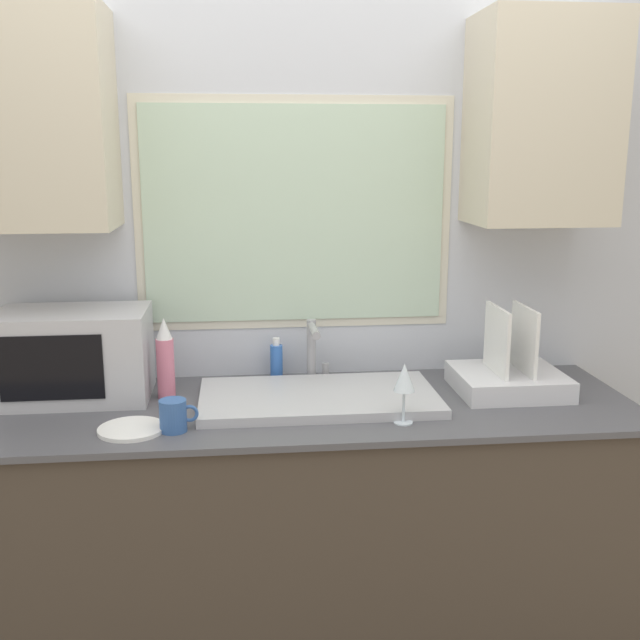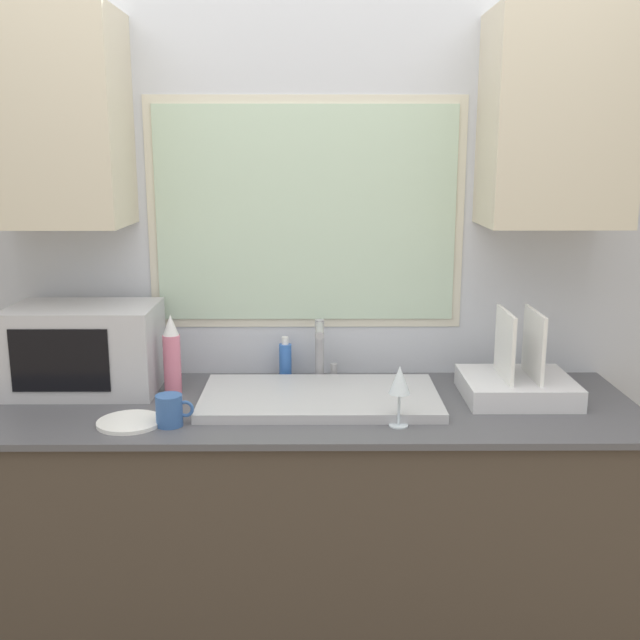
{
  "view_description": "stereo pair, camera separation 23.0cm",
  "coord_description": "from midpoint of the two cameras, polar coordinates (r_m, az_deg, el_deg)",
  "views": [
    {
      "loc": [
        -0.19,
        -1.93,
        1.72
      ],
      "look_at": [
        0.05,
        0.3,
        1.22
      ],
      "focal_mm": 42.0,
      "sensor_mm": 36.0,
      "label": 1
    },
    {
      "loc": [
        0.03,
        -1.95,
        1.72
      ],
      "look_at": [
        0.05,
        0.3,
        1.22
      ],
      "focal_mm": 42.0,
      "sensor_mm": 36.0,
      "label": 2
    }
  ],
  "objects": [
    {
      "name": "dish_rack",
      "position": [
        2.55,
        11.7,
        -4.25
      ],
      "size": [
        0.35,
        0.32,
        0.29
      ],
      "color": "silver",
      "rests_on": "countertop"
    },
    {
      "name": "wall_back",
      "position": [
        2.63,
        -4.4,
        5.36
      ],
      "size": [
        6.0,
        0.38,
        2.6
      ],
      "color": "silver",
      "rests_on": "ground_plane"
    },
    {
      "name": "small_plate",
      "position": [
        2.27,
        -17.04,
        -8.01
      ],
      "size": [
        0.19,
        0.19,
        0.01
      ],
      "color": "white",
      "rests_on": "countertop"
    },
    {
      "name": "mug_near_sink",
      "position": [
        2.22,
        -14.04,
        -7.13
      ],
      "size": [
        0.11,
        0.08,
        0.09
      ],
      "color": "#335999",
      "rests_on": "countertop"
    },
    {
      "name": "soap_bottle",
      "position": [
        2.65,
        -5.83,
        -3.16
      ],
      "size": [
        0.04,
        0.04,
        0.15
      ],
      "color": "blue",
      "rests_on": "countertop"
    },
    {
      "name": "microwave",
      "position": [
        2.58,
        -20.73,
        -2.53
      ],
      "size": [
        0.48,
        0.31,
        0.29
      ],
      "color": "#B2B2B7",
      "rests_on": "countertop"
    },
    {
      "name": "wine_glass",
      "position": [
        2.19,
        3.47,
        -4.59
      ],
      "size": [
        0.06,
        0.06,
        0.18
      ],
      "color": "silver",
      "rests_on": "countertop"
    },
    {
      "name": "countertop",
      "position": [
        2.6,
        -3.8,
        -16.22
      ],
      "size": [
        2.12,
        0.7,
        0.94
      ],
      "color": "#42382D",
      "rests_on": "ground_plane"
    },
    {
      "name": "sink_basin",
      "position": [
        2.41,
        -2.85,
        -5.97
      ],
      "size": [
        0.76,
        0.42,
        0.03
      ],
      "color": "#B2B2B7",
      "rests_on": "countertop"
    },
    {
      "name": "spray_bottle",
      "position": [
        2.5,
        -14.32,
        -2.98
      ],
      "size": [
        0.06,
        0.06,
        0.27
      ],
      "color": "#D8728C",
      "rests_on": "countertop"
    },
    {
      "name": "faucet",
      "position": [
        2.58,
        -3.06,
        -2.0
      ],
      "size": [
        0.08,
        0.19,
        0.22
      ],
      "color": "#99999E",
      "rests_on": "countertop"
    }
  ]
}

